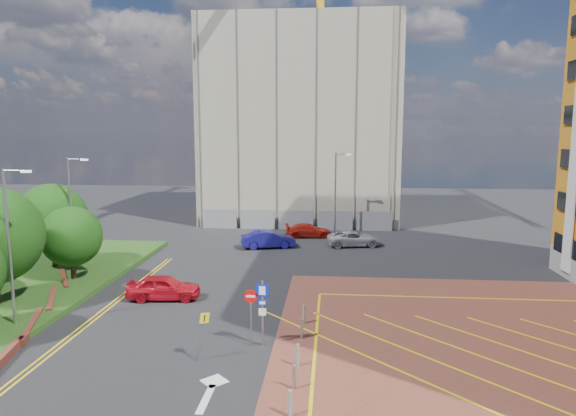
# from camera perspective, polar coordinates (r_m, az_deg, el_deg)

# --- Properties ---
(ground) EXTENTS (140.00, 140.00, 0.00)m
(ground) POSITION_cam_1_polar(r_m,az_deg,el_deg) (24.43, -4.36, -15.93)
(ground) COLOR black
(ground) RESTS_ON ground
(forecourt) EXTENTS (26.00, 26.00, 0.02)m
(forecourt) POSITION_cam_1_polar(r_m,az_deg,el_deg) (26.25, 28.68, -15.20)
(forecourt) COLOR brown
(forecourt) RESTS_ON ground
(retaining_wall) EXTENTS (6.06, 20.33, 0.40)m
(retaining_wall) POSITION_cam_1_polar(r_m,az_deg,el_deg) (30.19, -26.88, -11.58)
(retaining_wall) COLOR brown
(retaining_wall) RESTS_ON ground
(tree_c) EXTENTS (4.00, 4.00, 4.90)m
(tree_c) POSITION_cam_1_polar(r_m,az_deg,el_deg) (36.92, -22.94, -2.92)
(tree_c) COLOR #3D2B1C
(tree_c) RESTS_ON grass_bed
(tree_d) EXTENTS (5.00, 5.00, 6.08)m
(tree_d) POSITION_cam_1_polar(r_m,az_deg,el_deg) (40.83, -24.76, -1.02)
(tree_d) COLOR #3D2B1C
(tree_d) RESTS_ON grass_bed
(lamp_left_near) EXTENTS (1.53, 0.16, 8.00)m
(lamp_left_near) POSITION_cam_1_polar(r_m,az_deg,el_deg) (29.36, -28.50, -3.20)
(lamp_left_near) COLOR #9EA0A8
(lamp_left_near) RESTS_ON grass_bed
(lamp_left_far) EXTENTS (1.53, 0.16, 8.00)m
(lamp_left_far) POSITION_cam_1_polar(r_m,az_deg,el_deg) (38.85, -22.89, -0.18)
(lamp_left_far) COLOR #9EA0A8
(lamp_left_far) RESTS_ON grass_bed
(lamp_back) EXTENTS (1.53, 0.16, 8.00)m
(lamp_back) POSITION_cam_1_polar(r_m,az_deg,el_deg) (50.25, 5.38, 1.97)
(lamp_back) COLOR #9EA0A8
(lamp_back) RESTS_ON ground
(sign_cluster) EXTENTS (1.17, 0.12, 3.20)m
(sign_cluster) POSITION_cam_1_polar(r_m,az_deg,el_deg) (24.56, -3.35, -10.87)
(sign_cluster) COLOR #9EA0A8
(sign_cluster) RESTS_ON ground
(warning_sign) EXTENTS (0.67, 0.40, 2.25)m
(warning_sign) POSITION_cam_1_polar(r_m,az_deg,el_deg) (23.53, -9.55, -13.25)
(warning_sign) COLOR #9EA0A8
(warning_sign) RESTS_ON ground
(bollard_row) EXTENTS (0.14, 11.14, 0.90)m
(bollard_row) POSITION_cam_1_polar(r_m,az_deg,el_deg) (22.49, 0.95, -16.86)
(bollard_row) COLOR #9EA0A8
(bollard_row) RESTS_ON forecourt
(construction_building) EXTENTS (21.20, 19.20, 22.00)m
(construction_building) POSITION_cam_1_polar(r_m,az_deg,el_deg) (62.03, 1.58, 9.41)
(construction_building) COLOR #ADA68E
(construction_building) RESTS_ON ground
(construction_fence) EXTENTS (21.60, 0.06, 2.00)m
(construction_fence) POSITION_cam_1_polar(r_m,az_deg,el_deg) (52.79, 1.97, -1.36)
(construction_fence) COLOR gray
(construction_fence) RESTS_ON ground
(car_red_left) EXTENTS (4.56, 2.26, 1.50)m
(car_red_left) POSITION_cam_1_polar(r_m,az_deg,el_deg) (32.28, -13.63, -8.55)
(car_red_left) COLOR red
(car_red_left) RESTS_ON ground
(car_blue_back) EXTENTS (4.92, 2.83, 1.53)m
(car_blue_back) POSITION_cam_1_polar(r_m,az_deg,el_deg) (44.74, -2.20, -3.48)
(car_blue_back) COLOR navy
(car_blue_back) RESTS_ON ground
(car_red_back) EXTENTS (4.59, 2.26, 1.28)m
(car_red_back) POSITION_cam_1_polar(r_m,az_deg,el_deg) (49.25, 2.29, -2.51)
(car_red_back) COLOR #B31B0F
(car_red_back) RESTS_ON ground
(car_silver_back) EXTENTS (5.08, 3.04, 1.32)m
(car_silver_back) POSITION_cam_1_polar(r_m,az_deg,el_deg) (45.82, 7.35, -3.40)
(car_silver_back) COLOR silver
(car_silver_back) RESTS_ON ground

